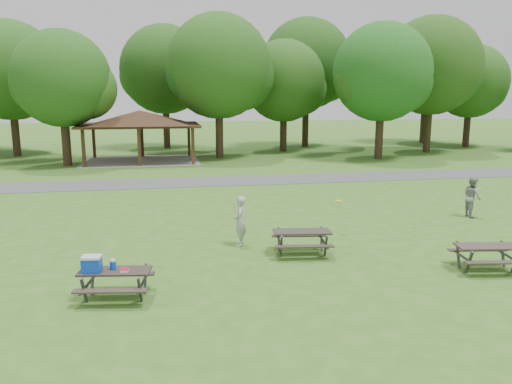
% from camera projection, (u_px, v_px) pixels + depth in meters
% --- Properties ---
extents(ground, '(160.00, 160.00, 0.00)m').
position_uv_depth(ground, '(248.00, 261.00, 14.91)').
color(ground, '#34631C').
rests_on(ground, ground).
extents(asphalt_path, '(120.00, 3.20, 0.02)m').
position_uv_depth(asphalt_path, '(207.00, 182.00, 28.42)').
color(asphalt_path, '#444447').
rests_on(asphalt_path, ground).
extents(pavilion, '(8.60, 7.01, 3.76)m').
position_uv_depth(pavilion, '(140.00, 120.00, 36.76)').
color(pavilion, '#352213').
rests_on(pavilion, ground).
extents(tree_row_c, '(8.19, 7.80, 10.67)m').
position_uv_depth(tree_row_c, '(11.00, 73.00, 39.16)').
color(tree_row_c, black).
rests_on(tree_row_c, ground).
extents(tree_row_d, '(6.93, 6.60, 9.27)m').
position_uv_depth(tree_row_d, '(63.00, 81.00, 33.93)').
color(tree_row_d, black).
rests_on(tree_row_d, ground).
extents(tree_row_e, '(8.40, 8.00, 11.02)m').
position_uv_depth(tree_row_e, '(220.00, 69.00, 38.13)').
color(tree_row_e, black).
rests_on(tree_row_e, ground).
extents(tree_row_f, '(7.35, 7.00, 9.55)m').
position_uv_depth(tree_row_f, '(285.00, 83.00, 42.77)').
color(tree_row_f, black).
rests_on(tree_row_f, ground).
extents(tree_row_g, '(7.77, 7.40, 10.25)m').
position_uv_depth(tree_row_g, '(383.00, 75.00, 37.48)').
color(tree_row_g, black).
rests_on(tree_row_g, ground).
extents(tree_row_h, '(8.61, 8.20, 11.37)m').
position_uv_depth(tree_row_h, '(433.00, 69.00, 41.81)').
color(tree_row_h, '#2E2014').
rests_on(tree_row_h, ground).
extents(tree_row_i, '(7.14, 6.80, 9.52)m').
position_uv_depth(tree_row_i, '(471.00, 84.00, 46.48)').
color(tree_row_i, black).
rests_on(tree_row_i, ground).
extents(tree_deep_b, '(8.40, 8.00, 11.13)m').
position_uv_depth(tree_deep_b, '(166.00, 72.00, 45.11)').
color(tree_deep_b, black).
rests_on(tree_deep_b, ground).
extents(tree_deep_c, '(8.82, 8.40, 11.90)m').
position_uv_depth(tree_deep_c, '(307.00, 67.00, 46.38)').
color(tree_deep_c, black).
rests_on(tree_deep_c, ground).
extents(tree_deep_d, '(8.40, 8.00, 11.27)m').
position_uv_depth(tree_deep_d, '(427.00, 73.00, 50.25)').
color(tree_deep_d, '#2E2014').
rests_on(tree_deep_d, ground).
extents(picnic_table_near, '(1.89, 1.60, 1.18)m').
position_uv_depth(picnic_table_near, '(108.00, 272.00, 12.04)').
color(picnic_table_near, black).
rests_on(picnic_table_near, ground).
extents(picnic_table_middle, '(1.94, 1.64, 0.77)m').
position_uv_depth(picnic_table_middle, '(302.00, 236.00, 15.46)').
color(picnic_table_middle, '#2A241E').
rests_on(picnic_table_middle, ground).
extents(picnic_table_far, '(1.90, 1.62, 0.74)m').
position_uv_depth(picnic_table_far, '(487.00, 251.00, 14.06)').
color(picnic_table_far, '#322824').
rests_on(picnic_table_far, ground).
extents(frisbee_in_flight, '(0.27, 0.27, 0.02)m').
position_uv_depth(frisbee_in_flight, '(339.00, 201.00, 17.70)').
color(frisbee_in_flight, gold).
rests_on(frisbee_in_flight, ground).
extents(frisbee_thrower, '(0.52, 0.67, 1.64)m').
position_uv_depth(frisbee_thrower, '(240.00, 221.00, 16.33)').
color(frisbee_thrower, '#A8A8AB').
rests_on(frisbee_thrower, ground).
extents(frisbee_catcher, '(0.71, 0.86, 1.64)m').
position_uv_depth(frisbee_catcher, '(472.00, 197.00, 20.20)').
color(frisbee_catcher, gray).
rests_on(frisbee_catcher, ground).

